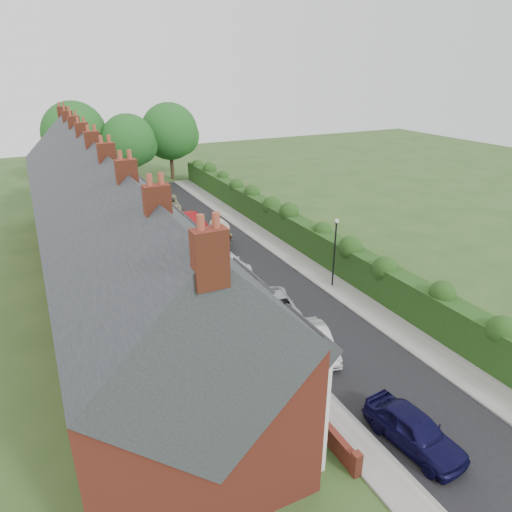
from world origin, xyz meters
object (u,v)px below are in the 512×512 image
(car_white, at_px, (223,262))
(car_grey, at_px, (154,200))
(car_silver_a, at_px, (316,341))
(car_green, at_px, (198,243))
(lamppost, at_px, (335,244))
(car_black, at_px, (140,188))
(car_silver_b, at_px, (277,306))
(car_navy, at_px, (414,430))
(car_red, at_px, (190,221))
(horse_cart, at_px, (219,230))
(car_beige, at_px, (167,204))
(horse, at_px, (228,244))

(car_white, distance_m, car_grey, 19.47)
(car_silver_a, relative_size, car_green, 0.96)
(lamppost, height_order, car_silver_a, lamppost)
(car_grey, height_order, car_black, car_grey)
(lamppost, distance_m, car_silver_b, 6.39)
(lamppost, distance_m, car_navy, 15.11)
(car_white, xyz_separation_m, car_red, (1.03, 10.96, -0.05))
(car_silver_b, relative_size, car_white, 0.87)
(car_navy, bearing_deg, car_black, 84.86)
(car_navy, bearing_deg, car_silver_b, 83.63)
(horse_cart, bearing_deg, car_navy, -93.33)
(lamppost, distance_m, car_grey, 26.31)
(car_silver_b, xyz_separation_m, car_red, (0.53, 18.73, 0.09))
(horse_cart, bearing_deg, car_red, 98.58)
(car_black, xyz_separation_m, horse_cart, (2.12, -21.10, 0.73))
(car_white, bearing_deg, car_grey, 76.36)
(car_green, relative_size, car_grey, 0.81)
(lamppost, bearing_deg, car_silver_a, -131.50)
(lamppost, distance_m, car_black, 33.11)
(car_silver_b, distance_m, car_green, 12.67)
(car_white, relative_size, car_grey, 1.00)
(car_silver_b, height_order, car_grey, car_grey)
(car_silver_a, relative_size, car_silver_b, 0.89)
(horse_cart, bearing_deg, car_white, -109.29)
(car_black, bearing_deg, car_silver_a, -97.21)
(car_beige, bearing_deg, car_white, -82.22)
(car_silver_b, height_order, horse, horse)
(car_black, xyz_separation_m, horse, (2.12, -23.01, 0.09))
(car_beige, bearing_deg, car_black, 105.05)
(horse, distance_m, horse_cart, 2.01)
(car_white, distance_m, car_beige, 17.47)
(car_silver_a, relative_size, car_grey, 0.78)
(car_grey, relative_size, horse, 3.13)
(horse_cart, bearing_deg, car_silver_b, -95.98)
(car_red, bearing_deg, car_grey, 90.61)
(car_navy, height_order, car_grey, car_grey)
(car_silver_a, height_order, horse_cart, horse_cart)
(lamppost, bearing_deg, horse, 113.87)
(car_grey, xyz_separation_m, horse_cart, (2.23, -14.10, 0.58))
(car_black, relative_size, horse_cart, 1.14)
(horse, bearing_deg, car_black, -61.21)
(car_black, bearing_deg, horse_cart, -92.49)
(car_white, xyz_separation_m, car_beige, (0.59, 17.46, -0.00))
(lamppost, relative_size, car_green, 1.15)
(car_navy, distance_m, car_red, 30.71)
(lamppost, relative_size, car_red, 1.12)
(car_silver_a, height_order, car_red, car_red)
(car_navy, relative_size, car_silver_b, 0.95)
(car_silver_a, height_order, horse, horse)
(car_grey, bearing_deg, car_green, -88.05)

